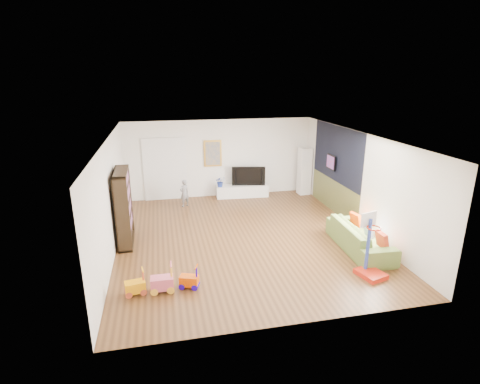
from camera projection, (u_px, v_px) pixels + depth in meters
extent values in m
cube|color=brown|center=(243.00, 237.00, 10.00)|extent=(6.50, 7.50, 0.00)
cube|color=white|center=(243.00, 137.00, 9.19)|extent=(6.50, 7.50, 0.00)
cube|color=white|center=(220.00, 158.00, 13.09)|extent=(6.50, 0.00, 2.70)
cube|color=white|center=(294.00, 255.00, 6.10)|extent=(6.50, 0.00, 2.70)
cube|color=white|center=(111.00, 198.00, 8.94)|extent=(0.00, 7.50, 2.70)
cube|color=white|center=(359.00, 182.00, 10.25)|extent=(0.00, 7.50, 2.70)
cube|color=black|center=(337.00, 154.00, 11.40)|extent=(0.01, 3.20, 1.70)
cube|color=brown|center=(333.00, 196.00, 11.81)|extent=(0.01, 3.20, 1.00)
cube|color=white|center=(165.00, 170.00, 12.76)|extent=(1.45, 0.06, 2.10)
cube|color=gold|center=(213.00, 153.00, 12.94)|extent=(0.62, 0.06, 0.92)
cube|color=#7F3F8C|center=(331.00, 162.00, 11.67)|extent=(0.04, 0.56, 0.46)
cube|color=white|center=(242.00, 191.00, 13.27)|extent=(1.85, 0.56, 0.43)
cube|color=white|center=(304.00, 171.00, 13.42)|extent=(0.42, 0.42, 1.69)
cube|color=black|center=(124.00, 207.00, 9.44)|extent=(0.36, 1.32, 1.91)
imported|color=olive|center=(360.00, 237.00, 9.24)|extent=(0.98, 2.27, 0.65)
cube|color=red|center=(374.00, 246.00, 7.87)|extent=(0.62, 0.70, 1.41)
cube|color=#F6A00B|center=(135.00, 283.00, 7.34)|extent=(0.43, 0.30, 0.52)
cube|color=#D54600|center=(189.00, 277.00, 7.57)|extent=(0.43, 0.34, 0.50)
cube|color=#D65671|center=(162.00, 278.00, 7.42)|extent=(0.45, 0.29, 0.60)
imported|color=gray|center=(184.00, 193.00, 12.22)|extent=(0.40, 0.35, 0.91)
imported|color=black|center=(248.00, 175.00, 13.19)|extent=(1.17, 0.38, 0.67)
imported|color=#223998|center=(220.00, 182.00, 12.96)|extent=(0.35, 0.31, 0.38)
cube|color=#BA341C|center=(382.00, 240.00, 8.63)|extent=(0.10, 0.39, 0.39)
cube|color=silver|center=(368.00, 230.00, 9.18)|extent=(0.14, 0.36, 0.35)
cube|color=#CB3102|center=(356.00, 220.00, 9.84)|extent=(0.16, 0.36, 0.35)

